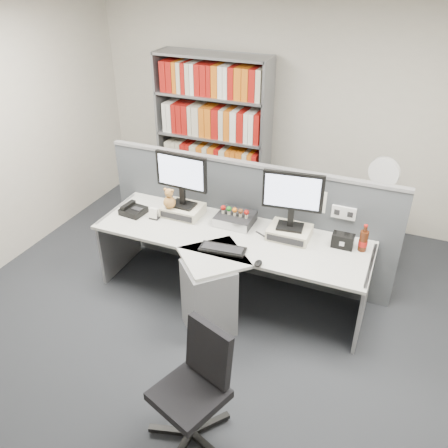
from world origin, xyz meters
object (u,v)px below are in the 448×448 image
at_px(keyboard, 223,249).
at_px(filing_cabinet, 373,233).
at_px(monitor_right, 293,196).
at_px(shelving_unit, 213,139).
at_px(monitor_left, 181,176).
at_px(desk_calendar, 154,214).
at_px(cola_bottle, 363,241).
at_px(mouse, 258,263).
at_px(desk_phone, 133,210).
at_px(speaker, 343,241).
at_px(desk, 222,270).
at_px(desk_fan, 384,176).
at_px(desktop_pc, 235,219).
at_px(office_chair, 196,384).

height_order(keyboard, filing_cabinet, keyboard).
relative_size(monitor_right, shelving_unit, 0.28).
height_order(monitor_left, keyboard, monitor_left).
height_order(monitor_right, shelving_unit, shelving_unit).
xyz_separation_m(desk_calendar, cola_bottle, (1.98, 0.22, 0.05)).
distance_m(mouse, shelving_unit, 2.40).
bearing_deg(desk_phone, cola_bottle, 5.45).
bearing_deg(speaker, monitor_right, -177.31).
relative_size(desk, monitor_left, 4.75).
relative_size(cola_bottle, desk_fan, 0.48).
xyz_separation_m(desktop_pc, speaker, (1.04, -0.02, 0.02)).
xyz_separation_m(mouse, office_chair, (-0.03, -1.15, -0.26)).
bearing_deg(mouse, office_chair, -91.58).
bearing_deg(desk, keyboard, -59.81).
bearing_deg(shelving_unit, monitor_right, -45.93).
bearing_deg(desk, mouse, -20.98).
xyz_separation_m(mouse, desk_fan, (0.80, 1.55, 0.30)).
xyz_separation_m(desktop_pc, cola_bottle, (1.21, -0.01, 0.05)).
bearing_deg(desk_fan, filing_cabinet, 90.00).
bearing_deg(office_chair, monitor_left, 119.35).
relative_size(desk_fan, office_chair, 0.59).
bearing_deg(filing_cabinet, monitor_left, -150.30).
relative_size(filing_cabinet, desk_fan, 1.31).
bearing_deg(desk_calendar, desk, -13.72).
bearing_deg(office_chair, monitor_right, 84.96).
bearing_deg(desk_fan, mouse, -117.22).
height_order(desk_calendar, speaker, speaker).
bearing_deg(desktop_pc, desk_phone, -167.84).
bearing_deg(monitor_left, cola_bottle, 1.17).
bearing_deg(keyboard, shelving_unit, 116.10).
xyz_separation_m(desk, filing_cabinet, (1.20, 1.40, -0.11)).
xyz_separation_m(cola_bottle, desk_fan, (0.03, 0.98, 0.22)).
height_order(keyboard, cola_bottle, cola_bottle).
height_order(monitor_right, desk_fan, monitor_right).
height_order(desk, desk_phone, desk_phone).
bearing_deg(monitor_right, speaker, 2.69).
bearing_deg(cola_bottle, desk_fan, 88.47).
bearing_deg(desk_phone, mouse, -13.85).
bearing_deg(speaker, shelving_unit, 142.84).
distance_m(keyboard, mouse, 0.38).
height_order(desk, monitor_right, monitor_right).
height_order(monitor_left, desk_phone, monitor_left).
height_order(monitor_left, desk_fan, monitor_left).
bearing_deg(desk_calendar, filing_cabinet, 30.90).
xyz_separation_m(desk, keyboard, (0.04, -0.06, 0.28)).
distance_m(desktop_pc, desk_phone, 1.05).
bearing_deg(office_chair, desk, 105.77).
bearing_deg(monitor_left, mouse, -28.68).
distance_m(monitor_left, desk_phone, 0.64).
xyz_separation_m(mouse, desk_calendar, (-1.21, 0.35, 0.03)).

